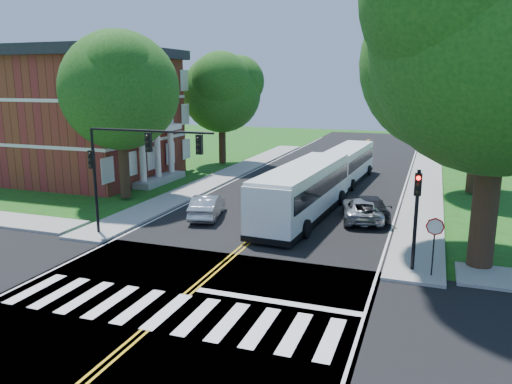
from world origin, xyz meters
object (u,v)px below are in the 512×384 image
at_px(bus_lead, 304,191).
at_px(suv, 362,209).
at_px(signal_nw, 131,157).
at_px(hatchback, 207,206).
at_px(signal_ne, 417,207).
at_px(bus_follow, 347,164).
at_px(dark_sedan, 368,207).

bearing_deg(bus_lead, suv, -165.98).
distance_m(bus_lead, suv, 3.66).
bearing_deg(signal_nw, hatchback, 70.27).
distance_m(hatchback, suv, 9.35).
bearing_deg(signal_ne, bus_follow, 107.70).
bearing_deg(bus_follow, signal_ne, 110.87).
bearing_deg(suv, hatchback, 4.89).
distance_m(suv, dark_sedan, 0.70).
relative_size(hatchback, suv, 0.90).
bearing_deg(dark_sedan, hatchback, 0.86).
bearing_deg(signal_ne, hatchback, 157.36).
bearing_deg(bus_follow, dark_sedan, 109.41).
xyz_separation_m(signal_nw, hatchback, (1.83, 5.11, -3.65)).
distance_m(signal_ne, bus_follow, 20.13).
height_order(signal_nw, bus_follow, signal_nw).
distance_m(signal_ne, bus_lead, 9.81).
xyz_separation_m(hatchback, dark_sedan, (9.26, 3.24, -0.02)).
xyz_separation_m(bus_lead, suv, (3.46, 0.64, -1.02)).
relative_size(signal_nw, suv, 1.47).
bearing_deg(bus_follow, suv, 107.20).
height_order(signal_nw, signal_ne, signal_nw).
bearing_deg(hatchback, bus_lead, -174.25).
relative_size(signal_ne, dark_sedan, 0.92).
distance_m(bus_lead, bus_follow, 12.09).
distance_m(signal_nw, suv, 13.78).
bearing_deg(bus_lead, bus_follow, -89.38).
height_order(suv, dark_sedan, dark_sedan).
bearing_deg(suv, signal_nw, 24.23).
bearing_deg(hatchback, signal_nw, 56.49).
xyz_separation_m(signal_ne, hatchback, (-12.22, 5.10, -2.23)).
xyz_separation_m(signal_nw, bus_follow, (7.95, 19.14, -2.88)).
height_order(bus_follow, suv, bus_follow).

